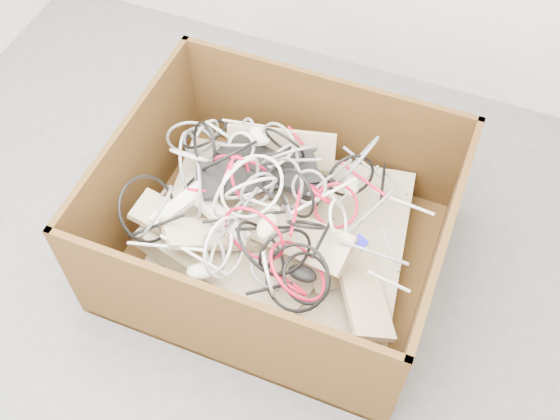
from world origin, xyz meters
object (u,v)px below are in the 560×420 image
at_px(power_strip_left, 185,200).
at_px(power_strip_right, 219,216).
at_px(cardboard_box, 274,236).
at_px(vga_plug, 360,242).

height_order(power_strip_left, power_strip_right, power_strip_left).
bearing_deg(cardboard_box, power_strip_left, -161.95).
distance_m(power_strip_left, power_strip_right, 0.14).
height_order(cardboard_box, vga_plug, cardboard_box).
relative_size(cardboard_box, vga_plug, 26.96).
xyz_separation_m(cardboard_box, vga_plug, (0.35, -0.05, 0.22)).
relative_size(cardboard_box, power_strip_right, 4.37).
bearing_deg(vga_plug, power_strip_right, -154.59).
xyz_separation_m(cardboard_box, power_strip_right, (-0.17, -0.10, 0.19)).
relative_size(power_strip_right, vga_plug, 6.17).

